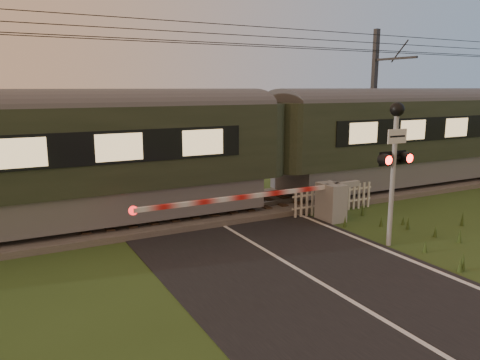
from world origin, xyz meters
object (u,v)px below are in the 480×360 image
picket_fence (334,199)px  catenary_mast (374,102)px  boom_gate (322,201)px  crossing_signal (395,149)px  train (268,145)px

picket_fence → catenary_mast: bearing=36.8°
boom_gate → catenary_mast: 8.61m
crossing_signal → catenary_mast: catenary_mast is taller
boom_gate → crossing_signal: bearing=-85.8°
crossing_signal → picket_fence: size_ratio=1.14×
picket_fence → catenary_mast: catenary_mast is taller
boom_gate → picket_fence: (1.04, 0.70, -0.21)m
catenary_mast → crossing_signal: bearing=-130.4°
train → picket_fence: (1.45, -1.89, -1.71)m
train → catenary_mast: (6.96, 2.22, 1.31)m
train → boom_gate: train is taller
crossing_signal → picket_fence: crossing_signal is taller
train → crossing_signal: size_ratio=10.73×
picket_fence → catenary_mast: 7.51m
crossing_signal → picket_fence: bearing=75.8°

